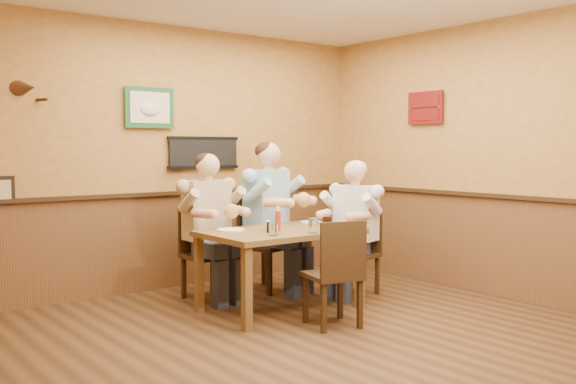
% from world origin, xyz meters
% --- Properties ---
extents(room, '(5.02, 5.03, 2.81)m').
position_xyz_m(room, '(0.13, 0.17, 1.69)').
color(room, '#372210').
rests_on(room, ground).
extents(dining_table, '(1.40, 0.90, 0.75)m').
position_xyz_m(dining_table, '(0.39, 0.99, 0.66)').
color(dining_table, brown).
rests_on(dining_table, ground).
extents(chair_back_left, '(0.43, 0.43, 0.91)m').
position_xyz_m(chair_back_left, '(0.07, 1.78, 0.46)').
color(chair_back_left, '#342210').
rests_on(chair_back_left, ground).
extents(chair_back_right, '(0.56, 0.56, 0.98)m').
position_xyz_m(chair_back_right, '(0.77, 1.74, 0.49)').
color(chair_back_right, '#342210').
rests_on(chair_back_right, ground).
extents(chair_right_end, '(0.49, 0.49, 0.86)m').
position_xyz_m(chair_right_end, '(1.36, 1.01, 0.43)').
color(chair_right_end, '#342210').
rests_on(chair_right_end, ground).
extents(chair_near_side, '(0.51, 0.51, 0.91)m').
position_xyz_m(chair_near_side, '(0.42, 0.30, 0.45)').
color(chair_near_side, '#342210').
rests_on(chair_near_side, ground).
extents(diner_tan_shirt, '(0.61, 0.61, 1.30)m').
position_xyz_m(diner_tan_shirt, '(0.07, 1.78, 0.65)').
color(diner_tan_shirt, '#CAB38B').
rests_on(diner_tan_shirt, ground).
extents(diner_blue_polo, '(0.80, 0.80, 1.40)m').
position_xyz_m(diner_blue_polo, '(0.77, 1.74, 0.70)').
color(diner_blue_polo, '#91BBDA').
rests_on(diner_blue_polo, ground).
extents(diner_white_elder, '(0.70, 0.70, 1.24)m').
position_xyz_m(diner_white_elder, '(1.36, 1.01, 0.62)').
color(diner_white_elder, silver).
rests_on(diner_white_elder, ground).
extents(water_glass_left, '(0.08, 0.08, 0.12)m').
position_xyz_m(water_glass_left, '(0.12, 0.73, 0.81)').
color(water_glass_left, silver).
rests_on(water_glass_left, dining_table).
extents(water_glass_mid, '(0.10, 0.10, 0.13)m').
position_xyz_m(water_glass_mid, '(0.48, 0.64, 0.82)').
color(water_glass_mid, white).
rests_on(water_glass_mid, dining_table).
extents(cola_tumbler, '(0.10, 0.10, 0.11)m').
position_xyz_m(cola_tumbler, '(0.83, 0.85, 0.80)').
color(cola_tumbler, black).
rests_on(cola_tumbler, dining_table).
extents(hot_sauce_bottle, '(0.05, 0.05, 0.20)m').
position_xyz_m(hot_sauce_bottle, '(0.33, 0.95, 0.85)').
color(hot_sauce_bottle, '#B02E12').
rests_on(hot_sauce_bottle, dining_table).
extents(salt_shaker, '(0.05, 0.05, 0.10)m').
position_xyz_m(salt_shaker, '(0.25, 0.99, 0.80)').
color(salt_shaker, white).
rests_on(salt_shaker, dining_table).
extents(pepper_shaker, '(0.04, 0.04, 0.09)m').
position_xyz_m(pepper_shaker, '(0.19, 0.90, 0.80)').
color(pepper_shaker, black).
rests_on(pepper_shaker, dining_table).
extents(plate_far_left, '(0.33, 0.33, 0.02)m').
position_xyz_m(plate_far_left, '(-0.01, 1.21, 0.76)').
color(plate_far_left, white).
rests_on(plate_far_left, dining_table).
extents(plate_far_right, '(0.22, 0.22, 0.01)m').
position_xyz_m(plate_far_right, '(0.97, 1.24, 0.76)').
color(plate_far_right, white).
rests_on(plate_far_right, dining_table).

